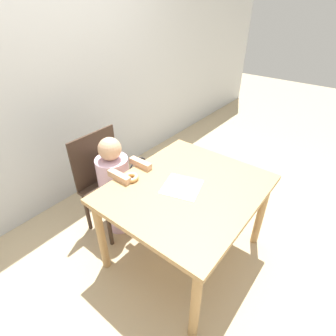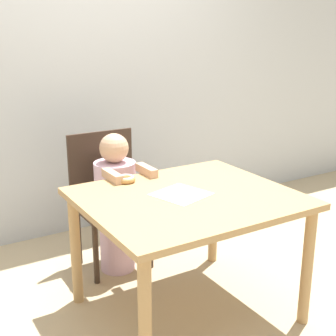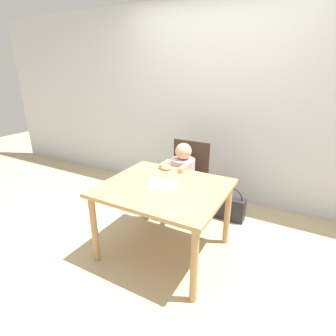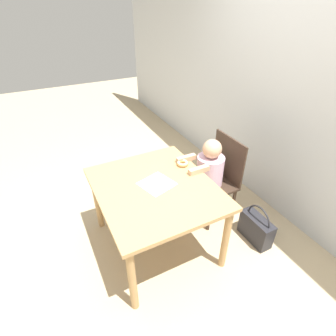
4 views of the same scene
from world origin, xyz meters
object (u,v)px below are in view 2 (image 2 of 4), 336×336
chair (109,198)px  donut (126,179)px  handbag (166,220)px  child_figure (116,204)px

chair → donut: size_ratio=8.11×
donut → chair: bearing=81.1°
chair → donut: 0.47m
chair → handbag: size_ratio=2.18×
child_figure → handbag: size_ratio=2.25×
donut → handbag: 0.96m
handbag → child_figure: bearing=-155.3°
chair → child_figure: child_figure is taller
child_figure → donut: (-0.06, -0.28, 0.26)m
child_figure → chair: bearing=90.0°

